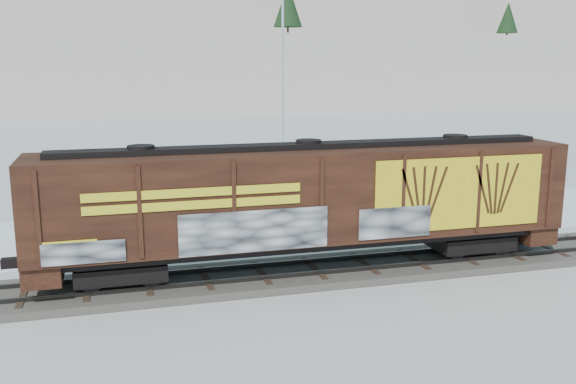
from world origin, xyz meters
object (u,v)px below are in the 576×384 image
object	(u,v)px
hopper_railcar	(308,198)
flagpole	(285,111)
car_silver	(83,226)
car_dark	(356,203)
car_white	(291,209)

from	to	relation	value
hopper_railcar	flagpole	xyz separation A→B (m)	(2.97, 14.14, 1.99)
hopper_railcar	car_silver	bearing A→B (deg)	140.29
flagpole	car_dark	size ratio (longest dim) A/B	2.61
hopper_railcar	car_silver	xyz separation A→B (m)	(-8.07, 6.71, -2.18)
hopper_railcar	flagpole	bearing A→B (deg)	78.12
flagpole	car_dark	distance (m)	7.78
flagpole	car_silver	size ratio (longest dim) A/B	3.01
car_white	car_dark	world-z (taller)	car_white
car_silver	car_white	distance (m)	9.47
car_white	car_dark	distance (m)	3.67
flagpole	car_dark	xyz separation A→B (m)	(1.99, -6.25, -4.18)
flagpole	car_silver	distance (m)	13.95
hopper_railcar	car_dark	bearing A→B (deg)	57.80
hopper_railcar	car_white	xyz separation A→B (m)	(1.39, 7.11, -2.11)
car_silver	car_dark	size ratio (longest dim) A/B	0.87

